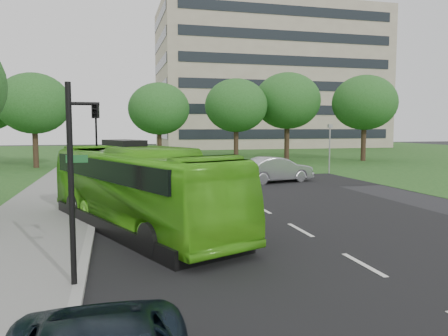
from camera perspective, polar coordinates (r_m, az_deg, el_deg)
The scene contains 12 objects.
ground at distance 17.48m, azimuth 7.24°, elevation -6.61°, with size 160.00×160.00×0.00m, color black.
street_surfaces at distance 39.28m, azimuth -5.49°, elevation 0.08°, with size 120.00×120.00×0.15m.
office_building at distance 83.31m, azimuth 5.82°, elevation 11.44°, with size 40.10×20.10×25.00m.
tree_park_a at distance 42.31m, azimuth -23.59°, elevation 7.72°, with size 6.31×6.31×8.39m.
tree_park_b at distance 44.94m, azimuth -8.49°, elevation 7.65°, with size 6.18×6.18×8.10m.
tree_park_c at distance 45.62m, azimuth 1.60°, elevation 8.15°, with size 6.49×6.49×8.62m.
tree_park_d at distance 48.72m, azimuth 8.27°, elevation 8.66°, with size 7.23×7.23×9.56m.
tree_park_e at distance 49.48m, azimuth 17.90°, elevation 8.12°, with size 6.87×6.87×9.16m.
bus at distance 15.60m, azimuth -11.20°, elevation -2.64°, with size 2.47×10.54×2.94m, color #53B91C.
sedan at distance 28.87m, azimuth 6.74°, elevation -0.20°, with size 1.78×5.09×1.68m, color #9FA0A4.
traffic_light at distance 9.99m, azimuth -18.58°, elevation -0.23°, with size 0.73×0.21×4.57m.
camera_pole at distance 34.90m, azimuth 13.64°, elevation 3.34°, with size 0.39×0.36×3.85m.
Camera 1 is at (-6.28, -15.91, 3.60)m, focal length 35.00 mm.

